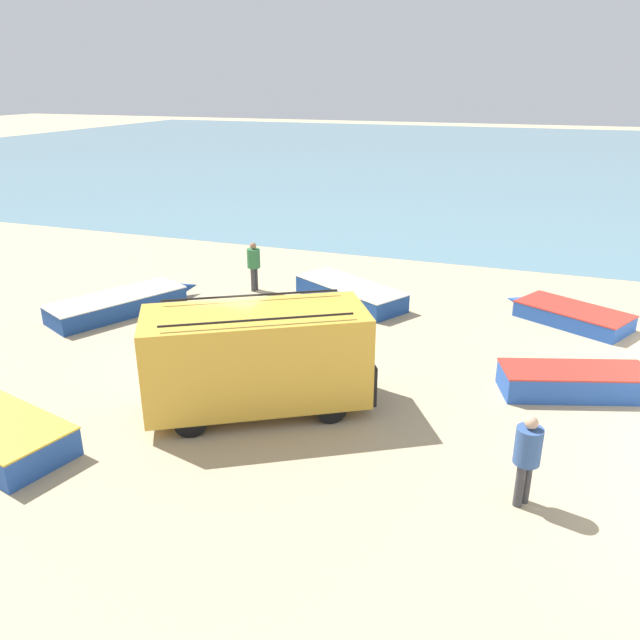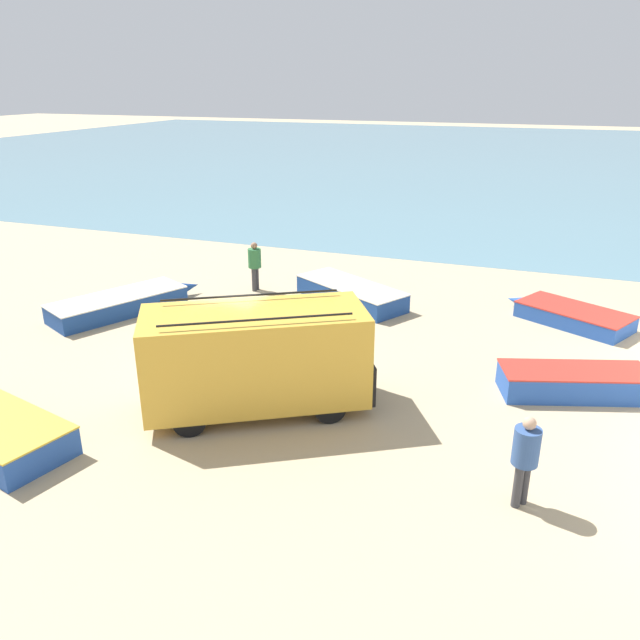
# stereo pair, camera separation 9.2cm
# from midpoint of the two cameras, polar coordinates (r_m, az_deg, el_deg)

# --- Properties ---
(ground_plane) EXTENTS (200.00, 200.00, 0.00)m
(ground_plane) POSITION_cam_midpoint_polar(r_m,az_deg,el_deg) (16.30, -8.34, -4.69)
(ground_plane) COLOR tan
(sea_water) EXTENTS (120.00, 80.00, 0.01)m
(sea_water) POSITION_cam_midpoint_polar(r_m,az_deg,el_deg) (65.61, 13.93, 14.43)
(sea_water) COLOR slate
(sea_water) RESTS_ON ground_plane
(parked_van) EXTENTS (5.25, 4.21, 2.50)m
(parked_van) POSITION_cam_midpoint_polar(r_m,az_deg,el_deg) (13.90, -5.91, -3.38)
(parked_van) COLOR gold
(parked_van) RESTS_ON ground_plane
(fishing_rowboat_0) EXTENTS (4.23, 2.21, 0.64)m
(fishing_rowboat_0) POSITION_cam_midpoint_polar(r_m,az_deg,el_deg) (16.14, 22.64, -5.22)
(fishing_rowboat_0) COLOR #234CA3
(fishing_rowboat_0) RESTS_ON ground_plane
(fishing_rowboat_2) EXTENTS (4.76, 3.34, 0.63)m
(fishing_rowboat_2) POSITION_cam_midpoint_polar(r_m,az_deg,el_deg) (21.13, 2.33, 2.59)
(fishing_rowboat_2) COLOR navy
(fishing_rowboat_2) RESTS_ON ground_plane
(fishing_rowboat_3) EXTENTS (3.21, 5.11, 0.60)m
(fishing_rowboat_3) POSITION_cam_midpoint_polar(r_m,az_deg,el_deg) (21.06, -17.76, 1.46)
(fishing_rowboat_3) COLOR navy
(fishing_rowboat_3) RESTS_ON ground_plane
(fishing_rowboat_4) EXTENTS (3.95, 2.92, 0.50)m
(fishing_rowboat_4) POSITION_cam_midpoint_polar(r_m,az_deg,el_deg) (20.70, 21.76, 0.44)
(fishing_rowboat_4) COLOR #234CA3
(fishing_rowboat_4) RESTS_ON ground_plane
(fisherman_0) EXTENTS (0.46, 0.46, 1.76)m
(fisherman_0) POSITION_cam_midpoint_polar(r_m,az_deg,el_deg) (11.50, 18.20, -11.45)
(fisherman_0) COLOR #38383D
(fisherman_0) RESTS_ON ground_plane
(fisherman_1) EXTENTS (0.46, 0.46, 1.75)m
(fisherman_1) POSITION_cam_midpoint_polar(r_m,az_deg,el_deg) (22.10, -6.20, 5.29)
(fisherman_1) COLOR #38383D
(fisherman_1) RESTS_ON ground_plane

